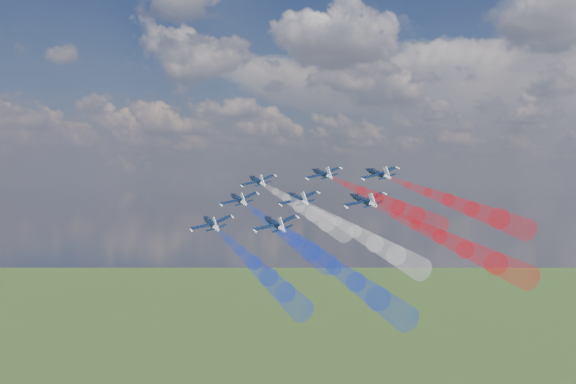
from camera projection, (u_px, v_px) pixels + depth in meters
The scene contains 16 objects.
jet_lead at pixel (257, 181), 176.39m from camera, with size 10.29×12.86×3.43m, color black, non-canonical shape.
trail_lead at pixel (299, 206), 150.36m from camera, with size 4.29×46.44×4.29m, color white, non-canonical shape.
jet_inner_left at pixel (239, 199), 163.64m from camera, with size 10.29×12.86×3.43m, color black, non-canonical shape.
trail_inner_left at pixel (281, 230), 137.61m from camera, with size 4.29×46.44×4.29m, color #1935D9, non-canonical shape.
jet_inner_right at pixel (322, 174), 169.26m from camera, with size 10.29×12.86×3.43m, color black, non-canonical shape.
trail_inner_right at pixel (378, 199), 143.23m from camera, with size 4.29×46.44×4.29m, color red, non-canonical shape.
jet_outer_left at pixel (211, 223), 147.59m from camera, with size 10.29×12.86×3.43m, color black, non-canonical shape.
trail_outer_left at pixel (253, 263), 121.56m from camera, with size 4.29×46.44×4.29m, color #1935D9, non-canonical shape.
jet_center_third at pixel (298, 199), 154.08m from camera, with size 10.29×12.86×3.43m, color black, non-canonical shape.
trail_center_third at pixel (355, 232), 128.05m from camera, with size 4.29×46.44×4.29m, color white, non-canonical shape.
jet_outer_right at pixel (378, 174), 160.43m from camera, with size 10.29×12.86×3.43m, color black, non-canonical shape.
trail_outer_right at pixel (448, 200), 134.40m from camera, with size 4.29×46.44×4.29m, color red, non-canonical shape.
jet_rear_left at pixel (275, 224), 138.98m from camera, with size 10.29×12.86×3.43m, color black, non-canonical shape.
trail_rear_left at pixel (335, 267), 112.95m from camera, with size 4.29×46.44×4.29m, color #1935D9, non-canonical shape.
jet_rear_right at pixel (363, 200), 144.96m from camera, with size 10.29×12.86×3.43m, color black, non-canonical shape.
trail_rear_right at pixel (439, 236), 118.93m from camera, with size 4.29×46.44×4.29m, color red, non-canonical shape.
Camera 1 is at (74.01, -124.34, 131.67)m, focal length 40.63 mm.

